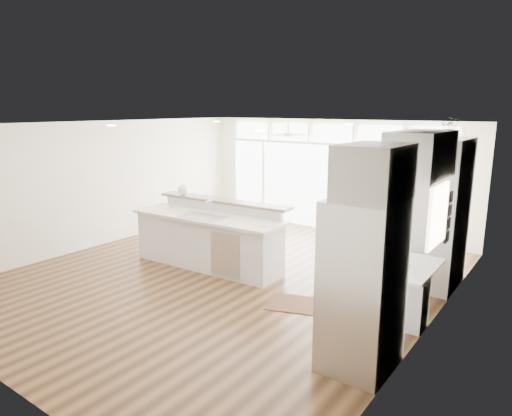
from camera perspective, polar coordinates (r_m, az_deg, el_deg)
The scene contains 23 objects.
floor at distance 8.35m, azimuth -3.57°, elevation -8.50°, with size 7.00×8.00×0.02m, color #3E2513.
ceiling at distance 7.81m, azimuth -3.84°, elevation 10.41°, with size 7.00×8.00×0.02m, color white.
wall_back at distance 11.29m, azimuth 9.36°, elevation 4.02°, with size 7.00×0.04×2.70m, color white.
wall_left at distance 10.52m, azimuth -18.59°, elevation 2.92°, with size 0.04×8.00×2.70m, color white.
wall_right at distance 6.39m, azimuth 21.31°, elevation -3.14°, with size 0.04×8.00×2.70m, color white.
glass_wall at distance 11.29m, azimuth 9.17°, elevation 2.48°, with size 5.80×0.06×2.08m, color silver.
transom_row at distance 11.14m, azimuth 9.41°, elevation 9.23°, with size 5.90×0.06×0.40m, color silver.
desk_window at distance 6.64m, azimuth 21.78°, elevation -0.85°, with size 0.04×0.85×0.85m, color white.
ceiling_fan at distance 10.38m, azimuth 4.06°, elevation 9.70°, with size 1.16×1.16×0.32m, color silver.
recessed_lights at distance 7.96m, azimuth -2.90°, elevation 10.32°, with size 3.40×3.00×0.02m, color white.
oven_cabinet at distance 8.19m, azimuth 22.30°, elevation -0.64°, with size 0.64×1.20×2.50m, color silver.
desk_nook at distance 7.06m, azimuth 18.39°, elevation -9.77°, with size 0.72×1.30×0.76m, color silver.
upper_cabinets at distance 6.59m, azimuth 19.90°, elevation 6.27°, with size 0.64×1.30×0.64m, color silver.
refrigerator at distance 5.39m, azimuth 13.17°, elevation -9.38°, with size 0.76×0.90×2.00m, color silver.
fridge_cabinet at distance 5.04m, azimuth 14.53°, elevation 4.36°, with size 0.64×0.90×0.60m, color silver.
framed_photos at distance 7.26m, azimuth 22.92°, elevation -1.07°, with size 0.06×0.22×0.80m, color black.
kitchen_island at distance 8.67m, azimuth -6.06°, elevation -3.44°, with size 3.08×1.16×1.22m, color silver.
rug at distance 7.23m, azimuth 5.15°, elevation -11.86°, with size 0.91×0.66×0.01m, color #381F12.
office_chair at distance 7.67m, azimuth 17.28°, elevation -6.92°, with size 0.52×0.48×1.01m, color black.
fishbowl at distance 9.41m, azimuth -9.12°, elevation 2.25°, with size 0.22×0.22×0.22m, color white.
monitor at distance 6.89m, azimuth 18.08°, elevation -5.20°, with size 0.08×0.47×0.39m, color black.
keyboard at distance 7.00m, azimuth 16.65°, elevation -6.46°, with size 0.13×0.34×0.02m, color silver.
potted_plant at distance 8.02m, azimuth 23.11°, elevation 8.98°, with size 0.29×0.32×0.25m, color #2A5725.
Camera 1 is at (4.98, -6.00, 2.98)m, focal length 32.00 mm.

